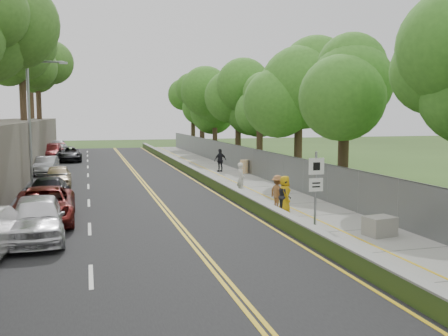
% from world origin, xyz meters
% --- Properties ---
extents(ground, '(140.00, 140.00, 0.00)m').
position_xyz_m(ground, '(0.00, 0.00, 0.00)').
color(ground, '#33511E').
rests_on(ground, ground).
extents(road, '(11.20, 66.00, 0.04)m').
position_xyz_m(road, '(-5.40, 15.00, 0.02)').
color(road, black).
rests_on(road, ground).
extents(sidewalk, '(4.20, 66.00, 0.05)m').
position_xyz_m(sidewalk, '(2.55, 15.00, 0.03)').
color(sidewalk, gray).
rests_on(sidewalk, ground).
extents(jersey_barrier, '(0.42, 66.00, 0.60)m').
position_xyz_m(jersey_barrier, '(0.25, 15.00, 0.30)').
color(jersey_barrier, '#79C133').
rests_on(jersey_barrier, ground).
extents(chainlink_fence, '(0.04, 66.00, 2.00)m').
position_xyz_m(chainlink_fence, '(4.65, 15.00, 1.00)').
color(chainlink_fence, slate).
rests_on(chainlink_fence, ground).
extents(trees_fenceside, '(7.00, 66.00, 14.00)m').
position_xyz_m(trees_fenceside, '(7.00, 15.00, 7.00)').
color(trees_fenceside, '#468B2A').
rests_on(trees_fenceside, ground).
extents(streetlight, '(2.52, 0.22, 8.00)m').
position_xyz_m(streetlight, '(-10.46, 14.00, 4.64)').
color(streetlight, gray).
rests_on(streetlight, ground).
extents(signpost, '(0.62, 0.09, 3.10)m').
position_xyz_m(signpost, '(1.05, -3.02, 1.96)').
color(signpost, gray).
rests_on(signpost, sidewalk).
extents(construction_barrel, '(0.62, 0.62, 1.02)m').
position_xyz_m(construction_barrel, '(4.30, 16.00, 0.56)').
color(construction_barrel, '#FFA330').
rests_on(construction_barrel, sidewalk).
extents(concrete_block, '(1.18, 0.96, 0.71)m').
position_xyz_m(concrete_block, '(3.20, -4.00, 0.41)').
color(concrete_block, gray).
rests_on(concrete_block, sidewalk).
extents(car_0, '(2.12, 4.83, 1.62)m').
position_xyz_m(car_0, '(-9.00, -1.34, 0.85)').
color(car_0, silver).
rests_on(car_0, road).
extents(car_2, '(2.52, 5.33, 1.47)m').
position_xyz_m(car_2, '(-9.00, 1.58, 0.78)').
color(car_2, maroon).
rests_on(car_2, road).
extents(car_3, '(2.05, 4.70, 1.34)m').
position_xyz_m(car_3, '(-9.14, 5.85, 0.71)').
color(car_3, black).
rests_on(car_3, road).
extents(car_4, '(1.68, 4.00, 1.35)m').
position_xyz_m(car_4, '(-9.00, 12.14, 0.72)').
color(car_4, tan).
rests_on(car_4, road).
extents(car_5, '(1.69, 4.11, 1.32)m').
position_xyz_m(car_5, '(-10.21, 19.58, 0.70)').
color(car_5, '#A4A7AB').
rests_on(car_5, road).
extents(car_6, '(2.74, 5.24, 1.41)m').
position_xyz_m(car_6, '(-9.00, 29.87, 0.74)').
color(car_6, black).
rests_on(car_6, road).
extents(car_7, '(2.67, 5.69, 1.60)m').
position_xyz_m(car_7, '(-10.60, 31.61, 0.84)').
color(car_7, maroon).
rests_on(car_7, road).
extents(car_8, '(2.13, 4.87, 1.63)m').
position_xyz_m(car_8, '(-10.50, 40.07, 0.86)').
color(car_8, silver).
rests_on(car_8, road).
extents(painter_0, '(0.60, 0.87, 1.70)m').
position_xyz_m(painter_0, '(1.45, 1.00, 0.90)').
color(painter_0, gold).
rests_on(painter_0, sidewalk).
extents(painter_1, '(0.50, 0.70, 1.78)m').
position_xyz_m(painter_1, '(1.09, 6.55, 0.94)').
color(painter_1, silver).
rests_on(painter_1, sidewalk).
extents(painter_2, '(0.78, 0.89, 1.52)m').
position_xyz_m(painter_2, '(1.45, 1.00, 0.81)').
color(painter_2, '#222327').
rests_on(painter_2, sidewalk).
extents(painter_3, '(0.85, 1.17, 1.63)m').
position_xyz_m(painter_3, '(1.45, 1.84, 0.86)').
color(painter_3, '#9C653A').
rests_on(painter_3, sidewalk).
extents(person_far, '(1.14, 0.72, 1.80)m').
position_xyz_m(person_far, '(2.80, 17.46, 0.95)').
color(person_far, black).
rests_on(person_far, sidewalk).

